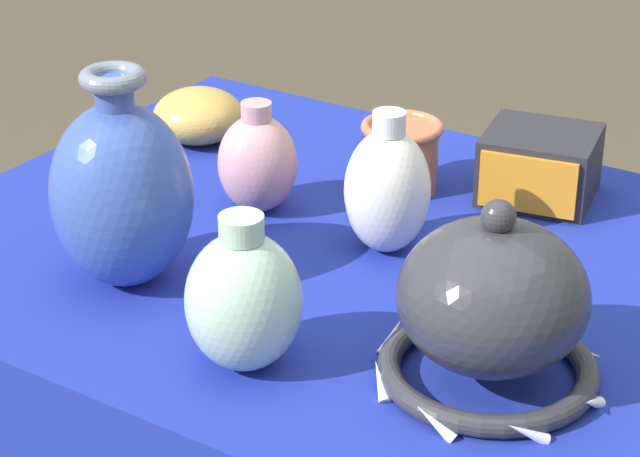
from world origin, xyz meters
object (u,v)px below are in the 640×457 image
(jar_round_ivory, at_px, (387,189))
(bowl_shallow_ochre, at_px, (198,115))
(vase_dome_bell, at_px, (492,309))
(cup_wide_terracotta, at_px, (401,153))
(vase_tall_bulbous, at_px, (122,192))
(mosaic_tile_box, at_px, (539,166))
(jar_round_rose, at_px, (258,162))
(jar_round_celadon, at_px, (244,300))

(jar_round_ivory, height_order, bowl_shallow_ochre, jar_round_ivory)
(vase_dome_bell, xyz_separation_m, cup_wide_terracotta, (-0.28, 0.33, -0.03))
(vase_tall_bulbous, height_order, mosaic_tile_box, vase_tall_bulbous)
(jar_round_rose, distance_m, jar_round_ivory, 0.18)
(vase_dome_bell, distance_m, mosaic_tile_box, 0.42)
(vase_tall_bulbous, bearing_deg, vase_dome_bell, 5.11)
(vase_tall_bulbous, distance_m, jar_round_rose, 0.23)
(jar_round_ivory, xyz_separation_m, bowl_shallow_ochre, (-0.38, 0.14, -0.04))
(jar_round_ivory, distance_m, cup_wide_terracotta, 0.17)
(cup_wide_terracotta, bearing_deg, jar_round_ivory, -66.03)
(vase_dome_bell, height_order, jar_round_celadon, vase_dome_bell)
(jar_round_rose, height_order, cup_wide_terracotta, jar_round_rose)
(jar_round_ivory, bearing_deg, bowl_shallow_ochre, 159.44)
(vase_tall_bulbous, xyz_separation_m, vase_dome_bell, (0.41, 0.04, -0.03))
(jar_round_celadon, bearing_deg, cup_wide_terracotta, 99.94)
(vase_dome_bell, bearing_deg, jar_round_rose, 154.94)
(mosaic_tile_box, xyz_separation_m, jar_round_rose, (-0.27, -0.21, 0.02))
(vase_tall_bulbous, relative_size, cup_wide_terracotta, 2.33)
(vase_tall_bulbous, relative_size, jar_round_ivory, 1.44)
(vase_tall_bulbous, bearing_deg, jar_round_ivory, 47.49)
(bowl_shallow_ochre, bearing_deg, mosaic_tile_box, 9.82)
(vase_dome_bell, xyz_separation_m, mosaic_tile_box, (-0.13, 0.40, -0.03))
(vase_tall_bulbous, bearing_deg, cup_wide_terracotta, 70.67)
(vase_tall_bulbous, xyz_separation_m, jar_round_rose, (0.01, 0.22, -0.04))
(cup_wide_terracotta, bearing_deg, jar_round_rose, -128.27)
(mosaic_tile_box, height_order, jar_round_celadon, jar_round_celadon)
(vase_tall_bulbous, relative_size, mosaic_tile_box, 1.56)
(jar_round_celadon, bearing_deg, mosaic_tile_box, 81.18)
(vase_dome_bell, relative_size, mosaic_tile_box, 1.44)
(vase_dome_bell, relative_size, bowl_shallow_ochre, 1.79)
(vase_dome_bell, bearing_deg, cup_wide_terracotta, 130.48)
(jar_round_ivory, xyz_separation_m, jar_round_celadon, (0.01, -0.28, -0.00))
(vase_dome_bell, xyz_separation_m, jar_round_rose, (-0.40, 0.19, -0.01))
(vase_dome_bell, bearing_deg, vase_tall_bulbous, -174.89)
(mosaic_tile_box, relative_size, jar_round_ivory, 0.92)
(mosaic_tile_box, distance_m, jar_round_celadon, 0.51)
(jar_round_celadon, height_order, bowl_shallow_ochre, jar_round_celadon)
(cup_wide_terracotta, xyz_separation_m, bowl_shallow_ochre, (-0.31, -0.01, -0.01))
(vase_tall_bulbous, bearing_deg, jar_round_rose, 86.30)
(vase_tall_bulbous, bearing_deg, bowl_shallow_ochre, 116.83)
(vase_dome_bell, relative_size, jar_round_rose, 1.61)
(vase_dome_bell, distance_m, bowl_shallow_ochre, 0.67)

